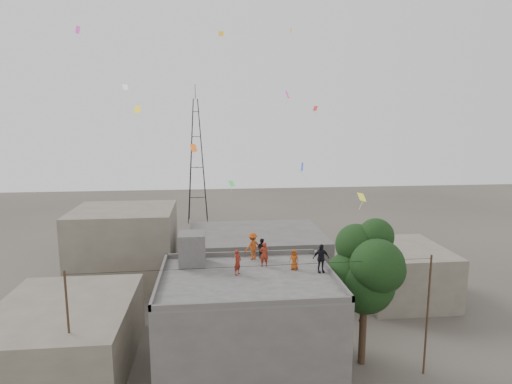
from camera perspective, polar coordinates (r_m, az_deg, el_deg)
ground at (r=27.73m, az=-1.15°, el=-23.16°), size 140.00×140.00×0.00m
main_building at (r=26.21m, az=-1.18°, el=-17.54°), size 10.00×8.00×6.10m
parapet at (r=24.91m, az=-1.20°, el=-10.98°), size 10.00×8.00×0.30m
stair_head_box at (r=27.06m, az=-8.51°, el=-7.50°), size 1.60×1.80×2.00m
neighbor_west at (r=29.80m, az=-24.18°, el=-17.17°), size 8.00×10.00×4.00m
neighbor_north at (r=39.49m, az=-0.00°, el=-8.87°), size 12.00×9.00×5.00m
neighbor_northwest at (r=41.68m, az=-17.07°, el=-6.87°), size 9.00×8.00×7.00m
neighbor_east at (r=39.03m, az=18.75°, el=-10.09°), size 7.00×8.00×4.40m
tree at (r=27.10m, az=14.64°, el=-9.91°), size 4.90×4.60×9.10m
utility_line at (r=24.79m, az=0.28°, el=-17.20°), size 20.12×0.62×7.40m
transmission_tower at (r=63.56m, az=-7.90°, el=4.14°), size 2.97×2.97×20.01m
person_red_adult at (r=26.46m, az=1.07°, el=-8.31°), size 0.61×0.45×1.53m
person_orange_child at (r=26.09m, az=5.12°, el=-8.95°), size 0.73×0.68×1.25m
person_dark_child at (r=28.02m, az=0.76°, el=-7.52°), size 0.81×0.79×1.32m
person_dark_adult at (r=25.74m, az=8.64°, el=-8.73°), size 1.05×0.52×1.72m
person_orange_adult at (r=27.74m, az=-0.45°, el=-7.22°), size 1.31×1.14×1.76m
person_red_child at (r=25.15m, az=-2.47°, el=-9.34°), size 0.61×0.65×1.50m
kites at (r=30.26m, az=-1.05°, el=10.30°), size 16.65×18.06×12.47m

